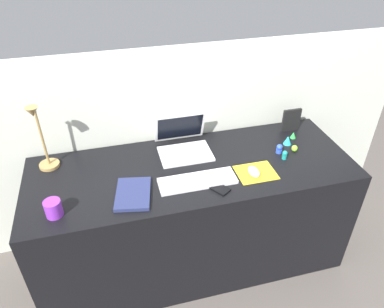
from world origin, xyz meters
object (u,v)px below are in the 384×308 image
(toy_figurine_lime, at_px, (295,149))
(toy_figurine_blue, at_px, (279,149))
(mouse, at_px, (254,172))
(cell_phone, at_px, (217,187))
(picture_frame, at_px, (291,120))
(toy_figurine_green, at_px, (293,135))
(toy_figurine_teal, at_px, (285,155))
(keyboard, at_px, (197,181))
(notebook_pad, at_px, (133,194))
(coffee_mug, at_px, (53,208))
(laptop, at_px, (183,142))
(toy_figurine_cyan, at_px, (288,140))
(desk_lamp, at_px, (42,140))

(toy_figurine_lime, height_order, toy_figurine_blue, toy_figurine_blue)
(mouse, distance_m, cell_phone, 0.23)
(picture_frame, height_order, toy_figurine_blue, picture_frame)
(cell_phone, xyz_separation_m, toy_figurine_green, (0.61, 0.34, 0.01))
(cell_phone, xyz_separation_m, toy_figurine_teal, (0.45, 0.15, 0.02))
(keyboard, bearing_deg, toy_figurine_green, 21.45)
(notebook_pad, bearing_deg, keyboard, 13.79)
(keyboard, bearing_deg, notebook_pad, -177.26)
(notebook_pad, height_order, toy_figurine_green, toy_figurine_green)
(keyboard, height_order, coffee_mug, coffee_mug)
(toy_figurine_teal, bearing_deg, cell_phone, -161.38)
(laptop, bearing_deg, toy_figurine_blue, -18.46)
(toy_figurine_blue, bearing_deg, toy_figurine_green, 39.08)
(mouse, bearing_deg, notebook_pad, -179.78)
(toy_figurine_cyan, bearing_deg, keyboard, -160.85)
(laptop, xyz_separation_m, notebook_pad, (-0.34, -0.34, -0.04))
(laptop, height_order, toy_figurine_cyan, laptop)
(picture_frame, bearing_deg, toy_figurine_green, -104.20)
(mouse, relative_size, toy_figurine_teal, 1.79)
(laptop, distance_m, picture_frame, 0.72)
(laptop, relative_size, notebook_pad, 1.25)
(toy_figurine_blue, bearing_deg, laptop, 161.54)
(mouse, bearing_deg, toy_figurine_green, 36.76)
(keyboard, bearing_deg, desk_lamp, 156.89)
(keyboard, distance_m, notebook_pad, 0.34)
(notebook_pad, relative_size, toy_figurine_teal, 4.47)
(toy_figurine_teal, bearing_deg, desk_lamp, 169.36)
(desk_lamp, bearing_deg, coffee_mug, -83.15)
(toy_figurine_cyan, distance_m, toy_figurine_green, 0.09)
(notebook_pad, bearing_deg, laptop, 56.07)
(picture_frame, xyz_separation_m, toy_figurine_blue, (-0.18, -0.22, -0.05))
(laptop, bearing_deg, desk_lamp, 179.95)
(desk_lamp, distance_m, toy_figurine_teal, 1.33)
(coffee_mug, bearing_deg, cell_phone, -0.67)
(toy_figurine_cyan, bearing_deg, toy_figurine_teal, -122.86)
(laptop, xyz_separation_m, keyboard, (0.00, -0.32, -0.04))
(picture_frame, relative_size, toy_figurine_lime, 3.78)
(toy_figurine_lime, bearing_deg, cell_phone, -159.33)
(notebook_pad, bearing_deg, coffee_mug, -161.93)
(picture_frame, distance_m, coffee_mug, 1.49)
(picture_frame, bearing_deg, toy_figurine_blue, -129.73)
(laptop, distance_m, cell_phone, 0.41)
(desk_lamp, height_order, toy_figurine_teal, desk_lamp)
(notebook_pad, distance_m, toy_figurine_blue, 0.89)
(toy_figurine_cyan, bearing_deg, laptop, 170.44)
(coffee_mug, distance_m, toy_figurine_green, 1.45)
(toy_figurine_cyan, relative_size, toy_figurine_green, 1.37)
(laptop, height_order, coffee_mug, laptop)
(toy_figurine_blue, bearing_deg, toy_figurine_lime, -6.56)
(mouse, distance_m, toy_figurine_green, 0.48)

